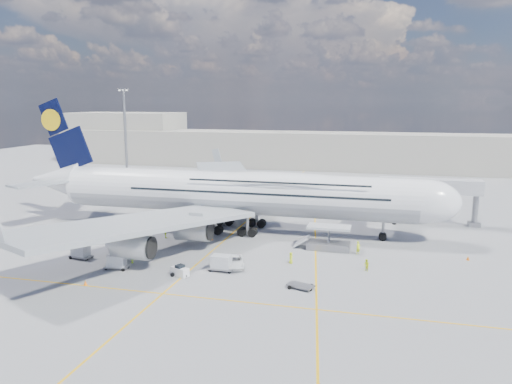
% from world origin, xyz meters
% --- Properties ---
extents(ground, '(300.00, 300.00, 0.00)m').
position_xyz_m(ground, '(0.00, 0.00, 0.00)').
color(ground, gray).
rests_on(ground, ground).
extents(taxi_line_main, '(0.25, 220.00, 0.01)m').
position_xyz_m(taxi_line_main, '(0.00, 0.00, 0.01)').
color(taxi_line_main, '#F2AD0C').
rests_on(taxi_line_main, ground).
extents(taxi_line_cross, '(120.00, 0.25, 0.01)m').
position_xyz_m(taxi_line_cross, '(0.00, -20.00, 0.01)').
color(taxi_line_cross, '#F2AD0C').
rests_on(taxi_line_cross, ground).
extents(taxi_line_diag, '(14.16, 99.06, 0.01)m').
position_xyz_m(taxi_line_diag, '(14.00, 10.00, 0.01)').
color(taxi_line_diag, '#F2AD0C').
rests_on(taxi_line_diag, ground).
extents(airliner, '(77.26, 79.15, 23.71)m').
position_xyz_m(airliner, '(0.26, 10.00, 6.87)').
color(airliner, white).
rests_on(airliner, ground).
extents(jet_bridge, '(18.80, 12.10, 8.50)m').
position_xyz_m(jet_bridge, '(29.81, 20.94, 6.85)').
color(jet_bridge, '#B7B7BC').
rests_on(jet_bridge, ground).
extents(cargo_loader, '(8.53, 3.20, 3.67)m').
position_xyz_m(cargo_loader, '(16.82, 2.89, 1.25)').
color(cargo_loader, silver).
rests_on(cargo_loader, ground).
extents(light_mast, '(3.00, 0.70, 25.50)m').
position_xyz_m(light_mast, '(-40.00, 45.00, 13.21)').
color(light_mast, gray).
rests_on(light_mast, ground).
extents(terminal, '(180.00, 16.00, 12.00)m').
position_xyz_m(terminal, '(0.00, 95.00, 6.00)').
color(terminal, '#B2AD9E').
rests_on(terminal, ground).
extents(hangar, '(40.00, 22.00, 18.00)m').
position_xyz_m(hangar, '(-70.00, 100.00, 9.00)').
color(hangar, '#B2AD9E').
rests_on(hangar, ground).
extents(tree_line, '(160.00, 6.00, 8.00)m').
position_xyz_m(tree_line, '(40.00, 140.00, 4.00)').
color(tree_line, '#193814').
rests_on(tree_line, ground).
extents(dolly_row_a, '(3.69, 2.42, 0.50)m').
position_xyz_m(dolly_row_a, '(-13.70, -2.24, 0.39)').
color(dolly_row_a, gray).
rests_on(dolly_row_a, ground).
extents(dolly_row_b, '(3.43, 2.22, 2.02)m').
position_xyz_m(dolly_row_b, '(-9.71, -13.53, 1.09)').
color(dolly_row_b, gray).
rests_on(dolly_row_b, ground).
extents(dolly_row_c, '(3.47, 2.22, 2.05)m').
position_xyz_m(dolly_row_c, '(-17.10, -10.65, 1.10)').
color(dolly_row_c, gray).
rests_on(dolly_row_c, ground).
extents(dolly_back, '(3.69, 2.40, 0.50)m').
position_xyz_m(dolly_back, '(-23.97, -4.21, 0.39)').
color(dolly_back, gray).
rests_on(dolly_back, ground).
extents(dolly_nose_far, '(3.54, 2.68, 0.46)m').
position_xyz_m(dolly_nose_far, '(15.50, -14.30, 0.36)').
color(dolly_nose_far, gray).
rests_on(dolly_nose_far, ground).
extents(dolly_nose_near, '(3.43, 1.85, 2.17)m').
position_xyz_m(dolly_nose_near, '(4.18, -10.66, 1.16)').
color(dolly_nose_near, gray).
rests_on(dolly_nose_near, ground).
extents(baggage_tug, '(2.67, 2.02, 1.51)m').
position_xyz_m(baggage_tug, '(-0.37, -13.90, 0.67)').
color(baggage_tug, white).
rests_on(baggage_tug, ground).
extents(catering_truck_inner, '(7.20, 4.05, 4.05)m').
position_xyz_m(catering_truck_inner, '(-12.43, 21.26, 1.91)').
color(catering_truck_inner, gray).
rests_on(catering_truck_inner, ground).
extents(catering_truck_outer, '(7.55, 3.49, 4.37)m').
position_xyz_m(catering_truck_outer, '(-22.45, 40.47, 2.03)').
color(catering_truck_outer, gray).
rests_on(catering_truck_outer, ground).
extents(service_van, '(4.04, 5.79, 1.47)m').
position_xyz_m(service_van, '(5.44, -8.60, 0.73)').
color(service_van, white).
rests_on(service_van, ground).
extents(crew_nose, '(0.84, 0.84, 1.96)m').
position_xyz_m(crew_nose, '(21.52, 1.43, 0.98)').
color(crew_nose, '#E5FF1A').
rests_on(crew_nose, ground).
extents(crew_loader, '(1.01, 1.03, 1.68)m').
position_xyz_m(crew_loader, '(22.99, -6.01, 0.84)').
color(crew_loader, '#EEFF1A').
rests_on(crew_loader, ground).
extents(crew_wing, '(0.59, 0.98, 1.56)m').
position_xyz_m(crew_wing, '(-9.88, 2.49, 0.78)').
color(crew_wing, '#B5E418').
rests_on(crew_wing, ground).
extents(crew_van, '(0.67, 0.88, 1.62)m').
position_xyz_m(crew_van, '(12.63, -5.25, 0.81)').
color(crew_van, '#E3FB1A').
rests_on(crew_van, ground).
extents(crew_tug, '(1.23, 0.91, 1.70)m').
position_xyz_m(crew_tug, '(-8.97, -10.71, 0.85)').
color(crew_tug, '#B9F319').
rests_on(crew_tug, ground).
extents(cone_nose, '(0.48, 0.48, 0.61)m').
position_xyz_m(cone_nose, '(36.90, 2.47, 0.29)').
color(cone_nose, orange).
rests_on(cone_nose, ground).
extents(cone_wing_left_inner, '(0.50, 0.50, 0.64)m').
position_xyz_m(cone_wing_left_inner, '(-8.60, 22.81, 0.31)').
color(cone_wing_left_inner, orange).
rests_on(cone_wing_left_inner, ground).
extents(cone_wing_left_outer, '(0.47, 0.47, 0.59)m').
position_xyz_m(cone_wing_left_outer, '(-14.47, 33.16, 0.29)').
color(cone_wing_left_outer, orange).
rests_on(cone_wing_left_outer, ground).
extents(cone_wing_right_inner, '(0.50, 0.50, 0.64)m').
position_xyz_m(cone_wing_right_inner, '(-2.12, 3.26, 0.31)').
color(cone_wing_right_inner, orange).
rests_on(cone_wing_right_inner, ground).
extents(cone_wing_right_outer, '(0.45, 0.45, 0.57)m').
position_xyz_m(cone_wing_right_outer, '(-10.45, -19.80, 0.28)').
color(cone_wing_right_outer, orange).
rests_on(cone_wing_right_outer, ground).
extents(cone_tail, '(0.49, 0.49, 0.62)m').
position_xyz_m(cone_tail, '(-29.68, 2.19, 0.30)').
color(cone_tail, orange).
rests_on(cone_tail, ground).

